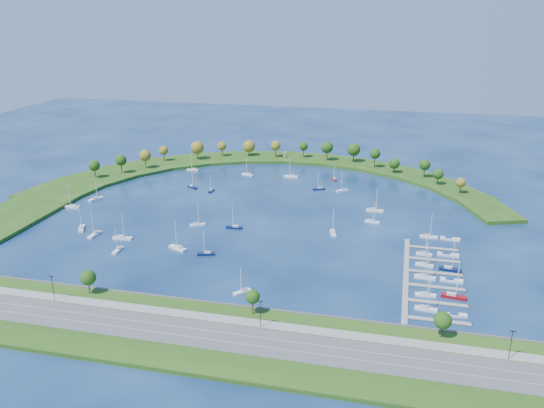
% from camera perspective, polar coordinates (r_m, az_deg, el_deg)
% --- Properties ---
extents(ground, '(700.00, 700.00, 0.00)m').
position_cam_1_polar(ground, '(306.68, -1.13, -0.93)').
color(ground, '#071E3F').
rests_on(ground, ground).
extents(south_shoreline, '(420.00, 43.10, 11.60)m').
position_cam_1_polar(south_shoreline, '(201.17, -10.22, -12.38)').
color(south_shoreline, '#224612').
rests_on(south_shoreline, ground).
extents(breakwater, '(286.74, 247.64, 2.00)m').
position_cam_1_polar(breakwater, '(363.76, -6.26, 2.36)').
color(breakwater, '#224612').
rests_on(breakwater, ground).
extents(breakwater_trees, '(232.84, 90.29, 14.11)m').
position_cam_1_polar(breakwater_trees, '(392.67, -0.01, 5.14)').
color(breakwater_trees, '#382314').
rests_on(breakwater_trees, breakwater).
extents(harbor_tower, '(2.60, 2.60, 3.85)m').
position_cam_1_polar(harbor_tower, '(415.09, 1.32, 5.00)').
color(harbor_tower, gray).
rests_on(harbor_tower, breakwater).
extents(dock_system, '(24.28, 82.00, 1.60)m').
position_cam_1_polar(dock_system, '(241.77, 15.12, -7.27)').
color(dock_system, gray).
rests_on(dock_system, ground).
extents(moored_boat_0, '(9.04, 2.90, 13.13)m').
position_cam_1_polar(moored_boat_0, '(333.86, -19.57, -0.21)').
color(moored_boat_0, white).
rests_on(moored_boat_0, ground).
extents(moored_boat_1, '(9.33, 2.93, 13.59)m').
position_cam_1_polar(moored_boat_1, '(371.92, 1.93, 2.84)').
color(moored_boat_1, white).
rests_on(moored_boat_1, ground).
extents(moored_boat_2, '(8.27, 3.17, 11.86)m').
position_cam_1_polar(moored_boat_2, '(391.79, -8.01, 3.50)').
color(moored_boat_2, white).
rests_on(moored_boat_2, ground).
extents(moored_boat_3, '(2.07, 6.69, 9.75)m').
position_cam_1_polar(moored_boat_3, '(344.61, -6.17, 1.39)').
color(moored_boat_3, '#0A1541').
rests_on(moored_boat_3, ground).
extents(moored_boat_4, '(7.96, 3.10, 11.40)m').
position_cam_1_polar(moored_boat_4, '(297.42, 10.10, -1.71)').
color(moored_boat_4, white).
rests_on(moored_boat_4, ground).
extents(moored_boat_5, '(9.78, 6.36, 14.00)m').
position_cam_1_polar(moored_boat_5, '(264.37, -9.48, -4.36)').
color(moored_boat_5, white).
rests_on(moored_boat_5, ground).
extents(moored_boat_6, '(3.07, 9.01, 13.03)m').
position_cam_1_polar(moored_boat_6, '(289.63, -17.48, -2.89)').
color(moored_boat_6, white).
rests_on(moored_boat_6, ground).
extents(moored_boat_7, '(2.29, 7.91, 11.59)m').
position_cam_1_polar(moored_boat_7, '(268.51, -15.30, -4.44)').
color(moored_boat_7, white).
rests_on(moored_boat_7, ground).
extents(moored_boat_8, '(8.15, 4.42, 11.54)m').
position_cam_1_polar(moored_boat_8, '(256.92, -6.69, -4.95)').
color(moored_boat_8, '#0A1541').
rests_on(moored_boat_8, ground).
extents(moored_boat_9, '(9.51, 3.21, 13.77)m').
position_cam_1_polar(moored_boat_9, '(313.82, 10.32, -0.59)').
color(moored_boat_9, white).
rests_on(moored_boat_9, ground).
extents(moored_boat_10, '(7.75, 6.05, 11.48)m').
position_cam_1_polar(moored_boat_10, '(353.16, -8.06, 1.76)').
color(moored_boat_10, '#0A1541').
rests_on(moored_boat_10, ground).
extents(moored_boat_11, '(6.62, 6.96, 11.04)m').
position_cam_1_polar(moored_boat_11, '(223.02, -3.00, -8.77)').
color(moored_boat_11, white).
rests_on(moored_boat_11, ground).
extents(moored_boat_12, '(7.75, 5.39, 11.20)m').
position_cam_1_polar(moored_boat_12, '(347.36, 4.77, 1.58)').
color(moored_boat_12, '#0A1541').
rests_on(moored_boat_12, ground).
extents(moored_boat_13, '(6.15, 9.28, 13.32)m').
position_cam_1_polar(moored_boat_13, '(299.42, -18.69, -2.30)').
color(moored_boat_13, white).
rests_on(moored_boat_13, ground).
extents(moored_boat_14, '(9.60, 3.42, 13.83)m').
position_cam_1_polar(moored_boat_14, '(281.33, -14.88, -3.29)').
color(moored_boat_14, white).
rests_on(moored_boat_14, ground).
extents(moored_boat_15, '(8.64, 4.76, 12.24)m').
position_cam_1_polar(moored_boat_15, '(376.67, -2.48, 3.04)').
color(moored_boat_15, white).
rests_on(moored_boat_15, ground).
extents(moored_boat_16, '(8.43, 2.66, 12.27)m').
position_cam_1_polar(moored_boat_16, '(285.74, -3.83, -2.31)').
color(moored_boat_16, '#0A1541').
rests_on(moored_boat_16, ground).
extents(moored_boat_17, '(4.39, 8.80, 12.46)m').
position_cam_1_polar(moored_boat_17, '(279.71, 6.19, -2.87)').
color(moored_boat_17, white).
rests_on(moored_boat_17, ground).
extents(moored_boat_18, '(4.67, 6.92, 9.96)m').
position_cam_1_polar(moored_boat_18, '(368.40, 6.30, 2.56)').
color(moored_boat_18, maroon).
rests_on(moored_boat_18, ground).
extents(moored_boat_19, '(7.52, 6.49, 11.48)m').
position_cam_1_polar(moored_boat_19, '(345.88, 7.12, 1.43)').
color(moored_boat_19, white).
rests_on(moored_boat_19, ground).
extents(moored_boat_20, '(7.95, 5.61, 11.52)m').
position_cam_1_polar(moored_boat_20, '(291.34, -7.55, -2.02)').
color(moored_boat_20, white).
rests_on(moored_boat_20, ground).
extents(moored_boat_21, '(6.29, 9.42, 13.53)m').
position_cam_1_polar(moored_boat_21, '(343.03, -17.37, 0.54)').
color(moored_boat_21, white).
rests_on(moored_boat_21, ground).
extents(docked_boat_0, '(8.39, 3.06, 12.08)m').
position_cam_1_polar(docked_boat_0, '(218.43, 15.28, -10.11)').
color(docked_boat_0, white).
rests_on(docked_boat_0, ground).
extents(docked_boat_1, '(8.01, 3.14, 1.59)m').
position_cam_1_polar(docked_boat_1, '(217.74, 18.08, -10.61)').
color(docked_boat_1, white).
rests_on(docked_boat_1, ground).
extents(docked_boat_2, '(7.99, 2.43, 11.66)m').
position_cam_1_polar(docked_boat_2, '(228.29, 15.24, -8.77)').
color(docked_boat_2, white).
rests_on(docked_boat_2, ground).
extents(docked_boat_3, '(9.78, 3.95, 13.97)m').
position_cam_1_polar(docked_boat_3, '(229.99, 17.87, -8.81)').
color(docked_boat_3, maroon).
rests_on(docked_boat_3, ground).
extents(docked_boat_4, '(8.84, 3.39, 12.67)m').
position_cam_1_polar(docked_boat_4, '(242.14, 15.18, -7.08)').
color(docked_boat_4, white).
rests_on(docked_boat_4, ground).
extents(docked_boat_5, '(9.20, 3.07, 1.85)m').
position_cam_1_polar(docked_boat_5, '(242.70, 17.66, -7.34)').
color(docked_boat_5, white).
rests_on(docked_boat_5, ground).
extents(docked_boat_6, '(7.92, 3.36, 11.27)m').
position_cam_1_polar(docked_boat_6, '(253.29, 15.15, -5.89)').
color(docked_boat_6, white).
rests_on(docked_boat_6, ground).
extents(docked_boat_7, '(9.42, 3.79, 13.45)m').
position_cam_1_polar(docked_boat_7, '(252.10, 17.54, -6.24)').
color(docked_boat_7, '#0A1541').
rests_on(docked_boat_7, ground).
extents(docked_boat_8, '(7.27, 2.61, 10.47)m').
position_cam_1_polar(docked_boat_8, '(264.18, 15.11, -4.83)').
color(docked_boat_8, white).
rests_on(docked_boat_8, ground).
extents(docked_boat_9, '(9.61, 3.06, 1.94)m').
position_cam_1_polar(docked_boat_9, '(266.22, 17.35, -4.90)').
color(docked_boat_9, white).
rests_on(docked_boat_9, ground).
extents(docked_boat_10, '(8.40, 2.37, 12.34)m').
position_cam_1_polar(docked_boat_10, '(283.99, 15.54, -3.14)').
color(docked_boat_10, white).
rests_on(docked_boat_10, ground).
extents(docked_boat_11, '(9.41, 3.27, 1.89)m').
position_cam_1_polar(docked_boat_11, '(284.49, 17.53, -3.35)').
color(docked_boat_11, white).
rests_on(docked_boat_11, ground).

